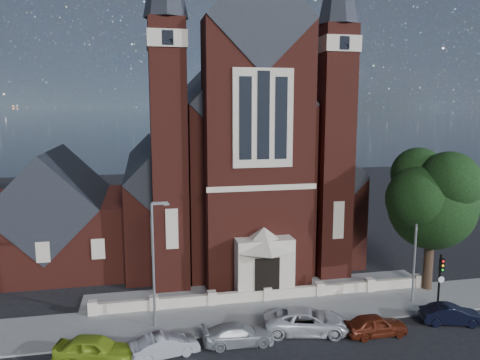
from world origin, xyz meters
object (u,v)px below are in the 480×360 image
object	(u,v)px
car_navy	(451,315)
car_lime_van	(95,349)
car_dark_red	(375,325)
church	(226,162)
street_lamp_left	(155,257)
street_lamp_right	(417,240)
traffic_signal	(440,275)
car_white_suv	(307,321)
parish_hall	(56,220)
street_tree	(436,201)
car_silver_a	(165,346)
car_silver_b	(238,334)

from	to	relation	value
car_navy	car_lime_van	bearing A→B (deg)	105.57
car_dark_red	car_navy	distance (m)	5.52
church	street_lamp_left	xyz separation A→B (m)	(-7.91, -18.94, -3.59)
street_lamp_left	street_lamp_right	distance (m)	18.00
traffic_signal	car_white_suv	bearing A→B (deg)	-174.02
parish_hall	street_tree	xyz separation A→B (m)	(28.60, -12.29, 2.95)
street_lamp_right	car_silver_a	size ratio (longest dim) A/B	2.13
street_lamp_right	parish_hall	bearing A→B (deg)	151.78
parish_hall	street_lamp_right	xyz separation A→B (m)	(26.09, -14.00, 0.59)
parish_hall	car_silver_b	bearing A→B (deg)	-53.43
street_lamp_right	traffic_signal	world-z (taller)	street_lamp_right
church	traffic_signal	bearing A→B (deg)	-61.80
traffic_signal	church	bearing A→B (deg)	118.20
church	street_tree	bearing A→B (deg)	-53.83
car_silver_a	car_dark_red	xyz separation A→B (m)	(12.71, -0.20, 0.03)
church	car_navy	bearing A→B (deg)	-64.57
street_lamp_left	street_lamp_right	world-z (taller)	same
street_lamp_left	car_dark_red	world-z (taller)	street_lamp_left
street_lamp_left	traffic_signal	xyz separation A→B (m)	(18.91, -1.57, -2.02)
street_lamp_left	car_navy	size ratio (longest dim) A/B	2.13
parish_hall	traffic_signal	bearing A→B (deg)	-29.98
car_silver_a	street_lamp_left	bearing A→B (deg)	-7.52
church	parish_hall	world-z (taller)	church
street_tree	car_silver_a	size ratio (longest dim) A/B	2.82
parish_hall	street_tree	world-z (taller)	street_tree
traffic_signal	car_silver_b	size ratio (longest dim) A/B	0.95
parish_hall	street_lamp_left	xyz separation A→B (m)	(8.09, -14.00, 0.59)
street_lamp_right	car_navy	xyz separation A→B (m)	(0.55, -3.43, -3.97)
street_lamp_left	parish_hall	bearing A→B (deg)	120.02
street_tree	parish_hall	bearing A→B (deg)	156.74
street_lamp_left	car_navy	world-z (taller)	street_lamp_left
car_silver_b	car_white_suv	xyz separation A→B (m)	(4.42, 0.56, 0.13)
parish_hall	car_lime_van	size ratio (longest dim) A/B	2.78
street_lamp_left	car_white_suv	xyz separation A→B (m)	(9.06, -2.61, -3.86)
street_tree	car_silver_a	xyz separation A→B (m)	(-20.18, -5.33, -6.33)
parish_hall	car_dark_red	distance (m)	27.84
street_tree	car_dark_red	size ratio (longest dim) A/B	2.77
church	street_lamp_right	world-z (taller)	church
car_lime_van	car_silver_b	bearing A→B (deg)	-72.66
street_lamp_right	car_silver_b	bearing A→B (deg)	-166.67
church	car_navy	xyz separation A→B (m)	(10.64, -22.38, -7.56)
car_lime_van	car_navy	xyz separation A→B (m)	(21.95, 0.04, -0.12)
car_dark_red	street_tree	bearing A→B (deg)	-54.05
car_white_suv	car_navy	world-z (taller)	car_white_suv
car_lime_van	car_silver_b	size ratio (longest dim) A/B	1.04
parish_hall	car_dark_red	size ratio (longest dim) A/B	3.16
church	car_navy	distance (m)	25.91
parish_hall	car_navy	size ratio (longest dim) A/B	3.21
parish_hall	traffic_signal	world-z (taller)	parish_hall
car_lime_van	car_navy	bearing A→B (deg)	-74.75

